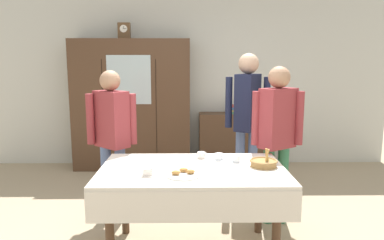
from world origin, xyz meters
The scene contains 19 objects.
ground_plane centered at (0.00, 0.00, 0.00)m, with size 12.00×12.00×0.00m, color tan.
back_wall centered at (0.00, 2.65, 1.35)m, with size 6.40×0.10×2.70m, color silver.
dining_table centered at (0.00, -0.23, 0.65)m, with size 1.58×0.97×0.76m.
wall_cabinet centered at (-0.90, 2.35, 1.00)m, with size 1.79×0.46×1.99m.
mantel_clock centered at (-0.99, 2.35, 2.11)m, with size 0.18×0.11×0.24m.
bookshelf_low centered at (0.70, 2.41, 0.43)m, with size 1.12×0.35×0.86m.
book_stack centered at (0.70, 2.41, 0.92)m, with size 0.18×0.24×0.13m.
tea_cup_center centered at (0.25, 0.04, 0.79)m, with size 0.13×0.13×0.06m.
tea_cup_far_left centered at (-0.36, -0.41, 0.79)m, with size 0.13×0.13×0.06m.
tea_cup_front_edge centered at (0.40, -0.03, 0.79)m, with size 0.13×0.13×0.06m.
tea_cup_near_left centered at (0.09, 0.09, 0.79)m, with size 0.13×0.13×0.06m.
bread_basket centered at (0.62, -0.17, 0.80)m, with size 0.24×0.24×0.16m.
pastry_plate centered at (-0.08, -0.41, 0.77)m, with size 0.28×0.28×0.05m.
spoon_mid_right centered at (-0.50, -0.42, 0.76)m, with size 0.12×0.02×0.01m.
spoon_far_left centered at (0.43, -0.51, 0.76)m, with size 0.12×0.02×0.01m.
spoon_near_right centered at (0.27, -0.32, 0.76)m, with size 0.12×0.02×0.01m.
person_behind_table_right centered at (0.66, 0.96, 1.08)m, with size 0.52×0.41×1.75m.
person_beside_shelf centered at (0.86, 0.37, 0.98)m, with size 0.52×0.37×1.62m.
person_near_right_end centered at (-0.83, 0.52, 0.95)m, with size 0.52×0.39×1.57m.
Camera 1 is at (-0.05, -3.15, 1.66)m, focal length 33.47 mm.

